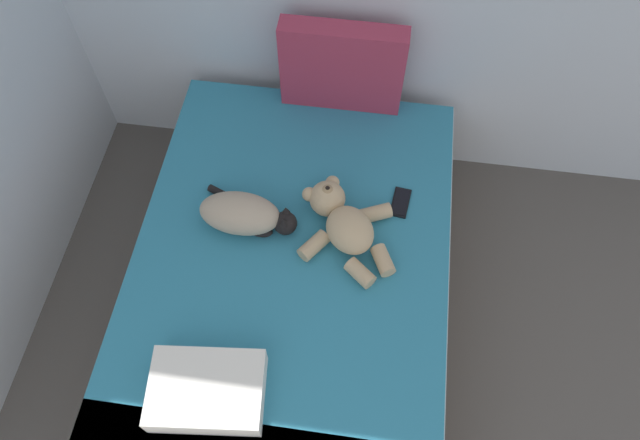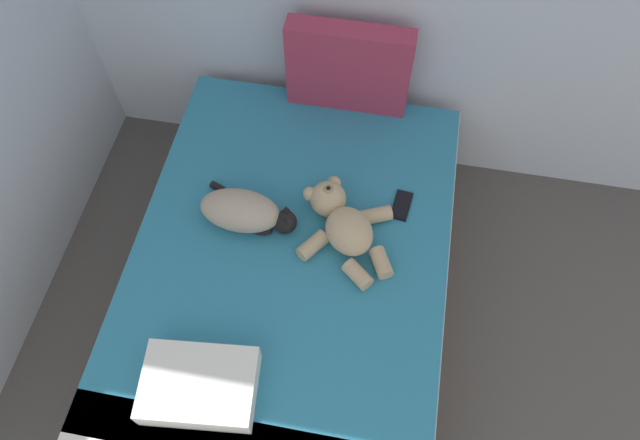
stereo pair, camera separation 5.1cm
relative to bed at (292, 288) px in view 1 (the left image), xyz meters
name	(u,v)px [view 1 (the left image)]	position (x,y,z in m)	size (l,w,h in m)	color
bed	(292,288)	(0.00, 0.00, 0.00)	(1.34, 1.91, 0.54)	olive
patterned_cushion	(342,67)	(0.10, 0.88, 0.49)	(0.56, 0.11, 0.44)	#A5334C
cat	(245,214)	(-0.21, 0.15, 0.34)	(0.42, 0.26, 0.15)	tan
teddy_bear	(343,222)	(0.20, 0.17, 0.34)	(0.42, 0.47, 0.16)	tan
cell_phone	(400,202)	(0.43, 0.34, 0.28)	(0.09, 0.16, 0.01)	black
throw_pillow	(207,390)	(-0.20, -0.57, 0.33)	(0.40, 0.28, 0.11)	white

